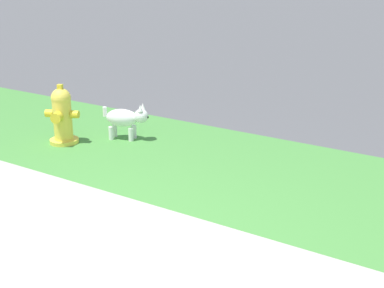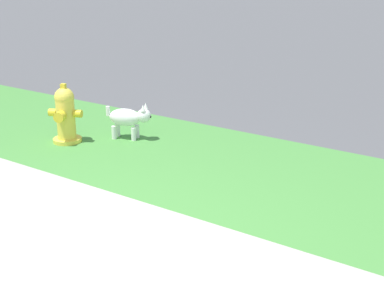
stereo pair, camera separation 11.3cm
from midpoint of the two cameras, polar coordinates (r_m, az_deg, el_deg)
ground_plane at (r=3.86m, az=-15.32°, el=-13.29°), size 120.00×120.00×0.00m
sidewalk_pavement at (r=3.85m, az=-15.33°, el=-13.23°), size 18.00×2.45×0.01m
grass_verge at (r=5.52m, az=3.17°, el=-2.48°), size 18.00×2.31×0.01m
fire_hydrant_near_corner at (r=6.35m, az=-14.18°, el=2.93°), size 0.40×0.38×0.70m
small_white_dog at (r=6.37m, az=-7.57°, el=2.72°), size 0.54×0.33×0.45m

